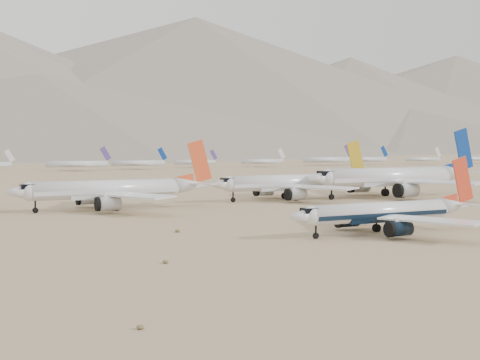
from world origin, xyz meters
The scene contains 8 objects.
ground centered at (0.00, 0.00, 0.00)m, with size 7000.00×7000.00×0.00m, color #896E4F.
main_airliner centered at (3.03, -4.46, 3.84)m, with size 39.54×38.62×13.95m.
row2_navy_widebody centered at (61.59, 61.61, 6.07)m, with size 61.11×59.75×21.74m.
row2_gold_tail centered at (27.38, 67.16, 4.93)m, with size 49.48×48.39×17.62m.
row2_orange_tail centered at (-27.63, 62.01, 4.92)m, with size 49.20×48.13×17.55m.
distant_storage_row centered at (35.02, 328.57, 4.39)m, with size 678.39×59.85×15.43m.
foothills centered at (526.68, 1100.00, 67.15)m, with size 4637.50×1395.00×155.00m.
desert_scrub centered at (-11.08, -26.49, 0.28)m, with size 247.37×121.67×0.63m.
Camera 1 is at (-76.62, -99.05, 16.04)m, focal length 50.00 mm.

